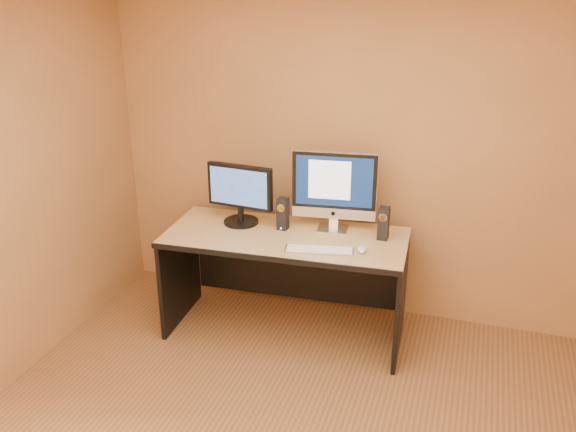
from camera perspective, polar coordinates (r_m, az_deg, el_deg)
The scene contains 10 objects.
walls at distance 2.84m, azimuth -1.03°, elevation -4.75°, with size 4.00×4.00×2.60m, color #A97044, non-canonical shape.
desk at distance 4.58m, azimuth -0.24°, elevation -6.44°, with size 1.74×0.76×0.81m, color tan, non-canonical shape.
imac at distance 4.40m, azimuth 4.29°, elevation 2.33°, with size 0.62×0.23×0.60m, color silver, non-canonical shape.
second_monitor at distance 4.55m, azimuth -4.49°, elevation 2.01°, with size 0.52×0.26×0.46m, color black, non-canonical shape.
speaker_left at distance 4.47m, azimuth -0.48°, elevation 0.21°, with size 0.07×0.08×0.24m, color black, non-canonical shape.
speaker_right at distance 4.35m, azimuth 8.93°, elevation -0.68°, with size 0.07×0.08×0.24m, color black, non-canonical shape.
keyboard at distance 4.15m, azimuth 2.94°, elevation -3.19°, with size 0.47×0.13×0.02m, color silver.
mouse at distance 4.17m, azimuth 6.92°, elevation -3.10°, with size 0.06×0.11×0.04m, color silver.
cable_a at distance 4.54m, azimuth 4.46°, elevation -1.07°, with size 0.01×0.01×0.24m, color black.
cable_b at distance 4.61m, azimuth 3.73°, elevation -0.67°, with size 0.01×0.01×0.20m, color black.
Camera 1 is at (0.83, -2.40, 2.57)m, focal length 38.00 mm.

